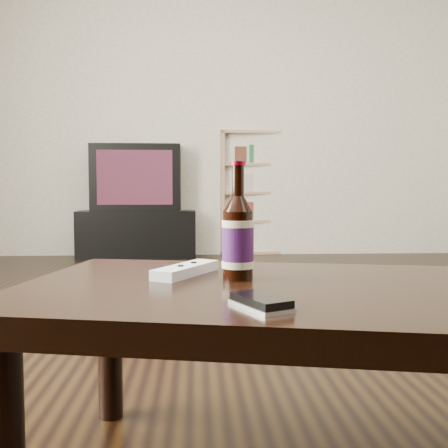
{
  "coord_description": "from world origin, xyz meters",
  "views": [
    {
      "loc": [
        -0.37,
        -1.75,
        0.61
      ],
      "look_at": [
        -0.31,
        -0.63,
        0.53
      ],
      "focal_mm": 42.0,
      "sensor_mm": 36.0,
      "label": 1
    }
  ],
  "objects_px": {
    "coffee_table": "(290,312)",
    "phone": "(261,302)",
    "remote": "(186,270)",
    "beer_bottle": "(238,238)",
    "tv_stand": "(138,233)",
    "bookshelf": "(250,190)",
    "tv": "(137,178)"
  },
  "relations": [
    {
      "from": "coffee_table",
      "to": "phone",
      "type": "distance_m",
      "value": 0.22
    },
    {
      "from": "phone",
      "to": "remote",
      "type": "relative_size",
      "value": 0.63
    },
    {
      "from": "phone",
      "to": "coffee_table",
      "type": "bearing_deg",
      "value": 40.84
    },
    {
      "from": "coffee_table",
      "to": "phone",
      "type": "bearing_deg",
      "value": -113.38
    },
    {
      "from": "coffee_table",
      "to": "beer_bottle",
      "type": "bearing_deg",
      "value": 140.57
    },
    {
      "from": "tv_stand",
      "to": "coffee_table",
      "type": "relative_size",
      "value": 0.85
    },
    {
      "from": "bookshelf",
      "to": "coffee_table",
      "type": "relative_size",
      "value": 0.93
    },
    {
      "from": "tv_stand",
      "to": "bookshelf",
      "type": "xyz_separation_m",
      "value": [
        1.02,
        0.17,
        0.38
      ]
    },
    {
      "from": "bookshelf",
      "to": "beer_bottle",
      "type": "bearing_deg",
      "value": -104.09
    },
    {
      "from": "tv_stand",
      "to": "phone",
      "type": "distance_m",
      "value": 3.92
    },
    {
      "from": "coffee_table",
      "to": "phone",
      "type": "xyz_separation_m",
      "value": [
        -0.08,
        -0.19,
        0.06
      ]
    },
    {
      "from": "bookshelf",
      "to": "remote",
      "type": "xyz_separation_m",
      "value": [
        -0.52,
        -3.7,
        -0.16
      ]
    },
    {
      "from": "tv",
      "to": "bookshelf",
      "type": "relative_size",
      "value": 0.69
    },
    {
      "from": "beer_bottle",
      "to": "bookshelf",
      "type": "bearing_deg",
      "value": 83.77
    },
    {
      "from": "bookshelf",
      "to": "coffee_table",
      "type": "xyz_separation_m",
      "value": [
        -0.31,
        -3.84,
        -0.23
      ]
    },
    {
      "from": "bookshelf",
      "to": "tv",
      "type": "bearing_deg",
      "value": -178.27
    },
    {
      "from": "tv",
      "to": "phone",
      "type": "xyz_separation_m",
      "value": [
        0.63,
        -3.86,
        -0.27
      ]
    },
    {
      "from": "tv_stand",
      "to": "tv",
      "type": "distance_m",
      "value": 0.49
    },
    {
      "from": "tv",
      "to": "bookshelf",
      "type": "distance_m",
      "value": 1.04
    },
    {
      "from": "tv_stand",
      "to": "bookshelf",
      "type": "distance_m",
      "value": 1.1
    },
    {
      "from": "beer_bottle",
      "to": "phone",
      "type": "height_order",
      "value": "beer_bottle"
    },
    {
      "from": "coffee_table",
      "to": "phone",
      "type": "relative_size",
      "value": 9.29
    },
    {
      "from": "coffee_table",
      "to": "beer_bottle",
      "type": "distance_m",
      "value": 0.19
    },
    {
      "from": "tv_stand",
      "to": "bookshelf",
      "type": "relative_size",
      "value": 0.91
    },
    {
      "from": "coffee_table",
      "to": "beer_bottle",
      "type": "relative_size",
      "value": 4.77
    },
    {
      "from": "tv_stand",
      "to": "remote",
      "type": "height_order",
      "value": "remote"
    },
    {
      "from": "tv",
      "to": "beer_bottle",
      "type": "xyz_separation_m",
      "value": [
        0.61,
        -3.58,
        -0.19
      ]
    },
    {
      "from": "tv_stand",
      "to": "coffee_table",
      "type": "xyz_separation_m",
      "value": [
        0.71,
        -3.67,
        0.15
      ]
    },
    {
      "from": "tv",
      "to": "remote",
      "type": "distance_m",
      "value": 3.57
    },
    {
      "from": "remote",
      "to": "beer_bottle",
      "type": "bearing_deg",
      "value": 3.11
    },
    {
      "from": "bookshelf",
      "to": "phone",
      "type": "relative_size",
      "value": 8.64
    },
    {
      "from": "coffee_table",
      "to": "remote",
      "type": "distance_m",
      "value": 0.26
    }
  ]
}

